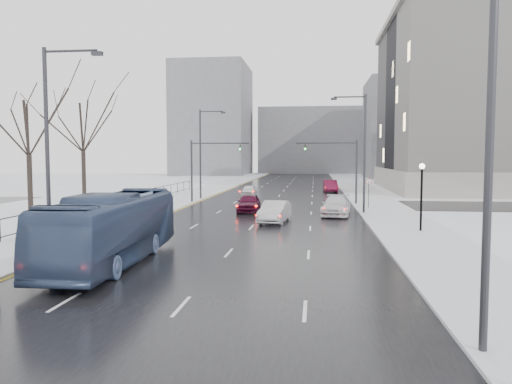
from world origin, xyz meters
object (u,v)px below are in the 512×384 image
at_px(streetlight_r_mid, 362,147).
at_px(tree_park_e, 85,206).
at_px(streetlight_r_near, 480,126).
at_px(streetlight_l_near, 52,141).
at_px(bus, 113,228).
at_px(sedan_right_distant, 330,186).
at_px(sedan_center_near, 249,203).
at_px(sedan_center_far, 249,191).
at_px(mast_signal_left, 202,164).
at_px(mast_signal_right, 346,164).
at_px(sedan_right_near, 275,212).
at_px(no_uturn_sign, 369,184).
at_px(streetlight_l_far, 202,149).
at_px(sedan_right_far, 336,206).
at_px(lamppost_r_mid, 422,187).
at_px(tree_park_d, 31,219).

bearing_deg(streetlight_r_mid, tree_park_e, 171.37).
relative_size(tree_park_e, streetlight_r_near, 1.35).
bearing_deg(streetlight_l_near, tree_park_e, 112.69).
bearing_deg(tree_park_e, bus, -61.76).
distance_m(bus, sedan_right_distant, 47.51).
bearing_deg(streetlight_r_mid, sedan_center_near, 178.69).
distance_m(streetlight_r_near, sedan_center_near, 32.05).
relative_size(sedan_center_far, sedan_right_distant, 0.83).
xyz_separation_m(streetlight_l_near, mast_signal_left, (0.84, 28.00, -1.51)).
height_order(bus, sedan_center_far, bus).
relative_size(mast_signal_right, sedan_right_distant, 1.32).
height_order(sedan_center_near, sedan_right_near, same).
bearing_deg(no_uturn_sign, mast_signal_left, 166.40).
bearing_deg(mast_signal_left, streetlight_l_far, 101.87).
relative_size(streetlight_r_near, sedan_center_far, 2.45).
height_order(streetlight_r_near, sedan_right_far, streetlight_r_near).
distance_m(sedan_center_far, sedan_right_distant, 13.23).
xyz_separation_m(streetlight_r_mid, sedan_center_far, (-11.67, 16.42, -4.88)).
bearing_deg(mast_signal_right, sedan_right_near, -112.51).
bearing_deg(streetlight_l_far, no_uturn_sign, -24.73).
bearing_deg(streetlight_l_far, tree_park_e, -141.43).
height_order(mast_signal_right, mast_signal_left, same).
bearing_deg(streetlight_r_mid, lamppost_r_mid, -74.18).
distance_m(streetlight_l_near, sedan_right_near, 17.36).
relative_size(tree_park_e, no_uturn_sign, 5.00).
bearing_deg(streetlight_l_near, tree_park_d, 124.53).
bearing_deg(streetlight_r_mid, mast_signal_right, 96.00).
relative_size(streetlight_r_near, bus, 0.87).
bearing_deg(sedan_right_far, mast_signal_left, 151.10).
bearing_deg(mast_signal_right, lamppost_r_mid, -78.46).
bearing_deg(bus, mast_signal_left, 93.15).
relative_size(tree_park_e, sedan_right_distant, 2.74).
relative_size(mast_signal_right, sedan_right_near, 1.36).
distance_m(streetlight_l_far, sedan_right_far, 20.07).
bearing_deg(sedan_center_near, streetlight_l_far, 117.72).
bearing_deg(sedan_center_far, sedan_center_near, -80.84).
distance_m(tree_park_d, tree_park_e, 10.01).
xyz_separation_m(tree_park_d, streetlight_l_far, (9.63, 18.00, 5.62)).
xyz_separation_m(tree_park_e, streetlight_r_near, (26.37, -34.00, 5.62)).
bearing_deg(sedan_right_near, sedan_right_distant, 88.45).
relative_size(tree_park_e, streetlight_l_far, 1.35).
bearing_deg(streetlight_r_near, tree_park_e, 127.79).
relative_size(tree_park_e, mast_signal_right, 2.08).
distance_m(streetlight_l_far, mast_signal_right, 16.07).
xyz_separation_m(streetlight_l_far, mast_signal_left, (0.84, -4.00, -1.51)).
relative_size(streetlight_r_near, sedan_center_near, 2.16).
relative_size(streetlight_r_mid, sedan_right_near, 2.09).
bearing_deg(streetlight_l_near, sedan_right_far, 52.70).
bearing_deg(no_uturn_sign, bus, -119.30).
height_order(mast_signal_right, sedan_center_far, mast_signal_right).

